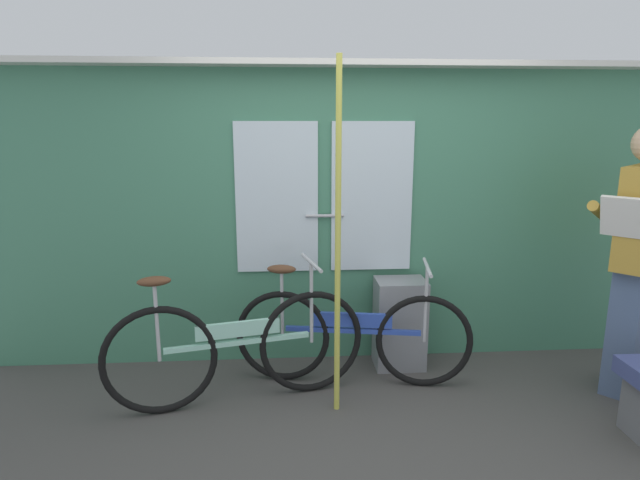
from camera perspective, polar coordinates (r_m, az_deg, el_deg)
The scene contains 7 objects.
ground_plane at distance 3.27m, azimuth 5.86°, elevation -21.31°, with size 6.41×3.99×0.04m, color #474442.
train_door_wall at distance 3.94m, azimuth 3.27°, elevation 3.22°, with size 5.41×0.28×2.22m.
bicycle_near_door at distance 3.50m, azimuth -8.96°, elevation -11.48°, with size 1.66×0.54×0.92m.
bicycle_leaning_behind at distance 3.72m, azimuth 3.40°, elevation -10.29°, with size 1.63×0.45×0.87m.
passenger_reading_newspaper at distance 4.00m, azimuth 31.15°, elevation -1.51°, with size 0.64×0.63×1.79m.
trash_bin_by_wall at distance 4.02m, azimuth 8.64°, elevation -8.92°, with size 0.37×0.28×0.67m, color gray.
handrail_pole at distance 3.15m, azimuth 1.95°, elevation -0.43°, with size 0.04×0.04×2.18m, color #C6C14C.
Camera 1 is at (-0.49, -2.67, 1.80)m, focal length 29.47 mm.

